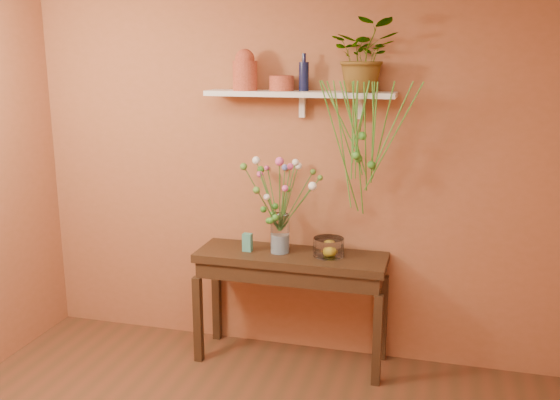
# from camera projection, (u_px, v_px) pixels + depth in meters

# --- Properties ---
(room) EXTENTS (4.04, 4.04, 2.70)m
(room) POSITION_uv_depth(u_px,v_px,m) (182.00, 260.00, 2.54)
(room) COLOR #5A311D
(room) RESTS_ON ground
(sideboard) EXTENTS (1.34, 0.43, 0.81)m
(sideboard) POSITION_uv_depth(u_px,v_px,m) (291.00, 269.00, 4.34)
(sideboard) COLOR #392413
(sideboard) RESTS_ON ground
(wall_shelf) EXTENTS (1.30, 0.24, 0.19)m
(wall_shelf) POSITION_uv_depth(u_px,v_px,m) (301.00, 94.00, 4.15)
(wall_shelf) COLOR white
(wall_shelf) RESTS_ON room
(terracotta_jug) EXTENTS (0.20, 0.20, 0.28)m
(terracotta_jug) POSITION_uv_depth(u_px,v_px,m) (245.00, 71.00, 4.18)
(terracotta_jug) COLOR #BE4F3B
(terracotta_jug) RESTS_ON wall_shelf
(terracotta_pot) EXTENTS (0.20, 0.20, 0.10)m
(terracotta_pot) POSITION_uv_depth(u_px,v_px,m) (282.00, 83.00, 4.18)
(terracotta_pot) COLOR #BE4F3B
(terracotta_pot) RESTS_ON wall_shelf
(blue_bottle) EXTENTS (0.09, 0.09, 0.25)m
(blue_bottle) POSITION_uv_depth(u_px,v_px,m) (304.00, 76.00, 4.14)
(blue_bottle) COLOR #111537
(blue_bottle) RESTS_ON wall_shelf
(spider_plant) EXTENTS (0.46, 0.40, 0.47)m
(spider_plant) POSITION_uv_depth(u_px,v_px,m) (365.00, 55.00, 3.98)
(spider_plant) COLOR #3A8226
(spider_plant) RESTS_ON wall_shelf
(plant_fronds) EXTENTS (0.65, 0.35, 0.90)m
(plant_fronds) POSITION_uv_depth(u_px,v_px,m) (361.00, 141.00, 3.95)
(plant_fronds) COLOR #3A8226
(plant_fronds) RESTS_ON wall_shelf
(glass_vase) EXTENTS (0.13, 0.13, 0.28)m
(glass_vase) POSITION_uv_depth(u_px,v_px,m) (280.00, 236.00, 4.32)
(glass_vase) COLOR white
(glass_vase) RESTS_ON sideboard
(bouquet) EXTENTS (0.55, 0.51, 0.55)m
(bouquet) POSITION_uv_depth(u_px,v_px,m) (278.00, 185.00, 4.23)
(bouquet) COLOR #386B28
(bouquet) RESTS_ON glass_vase
(glass_bowl) EXTENTS (0.21, 0.21, 0.13)m
(glass_bowl) POSITION_uv_depth(u_px,v_px,m) (329.00, 248.00, 4.25)
(glass_bowl) COLOR white
(glass_bowl) RESTS_ON sideboard
(lemon) EXTENTS (0.07, 0.07, 0.07)m
(lemon) POSITION_uv_depth(u_px,v_px,m) (329.00, 251.00, 4.25)
(lemon) COLOR yellow
(lemon) RESTS_ON glass_bowl
(carton) EXTENTS (0.07, 0.05, 0.13)m
(carton) POSITION_uv_depth(u_px,v_px,m) (247.00, 242.00, 4.36)
(carton) COLOR teal
(carton) RESTS_ON sideboard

